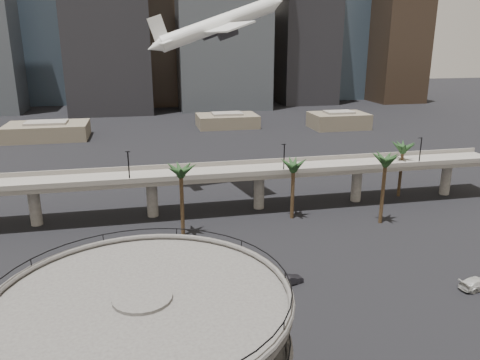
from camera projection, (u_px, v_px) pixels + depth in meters
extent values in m
cylinder|color=#454240|center=(146.00, 349.00, 35.30)|extent=(22.00, 22.00, 0.45)
torus|color=#454240|center=(145.00, 343.00, 35.17)|extent=(22.20, 22.20, 0.50)
torus|color=black|center=(145.00, 334.00, 34.93)|extent=(21.80, 21.80, 0.10)
cylinder|color=#454240|center=(143.00, 302.00, 34.15)|extent=(22.00, 22.00, 0.45)
torus|color=#454240|center=(142.00, 296.00, 34.01)|extent=(22.20, 22.20, 0.50)
torus|color=black|center=(142.00, 287.00, 33.78)|extent=(21.80, 21.80, 0.10)
cube|color=slate|center=(206.00, 175.00, 94.23)|extent=(130.00, 9.00, 0.90)
cube|color=slate|center=(210.00, 176.00, 89.75)|extent=(130.00, 0.30, 1.00)
cube|color=slate|center=(203.00, 165.00, 98.18)|extent=(130.00, 0.30, 1.00)
cylinder|color=slate|center=(35.00, 206.00, 88.82)|extent=(2.20, 2.20, 8.00)
cylinder|color=slate|center=(152.00, 198.00, 93.23)|extent=(2.20, 2.20, 8.00)
cylinder|color=slate|center=(259.00, 191.00, 97.65)|extent=(2.20, 2.20, 8.00)
cylinder|color=slate|center=(356.00, 184.00, 102.07)|extent=(2.20, 2.20, 8.00)
cylinder|color=slate|center=(446.00, 178.00, 106.48)|extent=(2.20, 2.20, 8.00)
cylinder|color=black|center=(129.00, 167.00, 86.46)|extent=(0.24, 0.24, 6.00)
cylinder|color=black|center=(284.00, 159.00, 92.48)|extent=(0.24, 0.24, 6.00)
cylinder|color=black|center=(420.00, 151.00, 98.51)|extent=(0.24, 0.24, 6.00)
cylinder|color=#4C3620|center=(182.00, 204.00, 83.28)|extent=(0.70, 0.70, 12.15)
ellipsoid|color=#1B3719|center=(181.00, 169.00, 81.41)|extent=(4.40, 4.40, 2.00)
cylinder|color=#4C3620|center=(293.00, 192.00, 91.64)|extent=(0.70, 0.70, 10.80)
ellipsoid|color=#1B3719|center=(294.00, 164.00, 89.96)|extent=(4.40, 4.40, 2.00)
cylinder|color=#4C3620|center=(383.00, 192.00, 88.98)|extent=(0.70, 0.70, 12.60)
ellipsoid|color=#1B3719|center=(386.00, 158.00, 87.04)|extent=(4.40, 4.40, 2.00)
cylinder|color=#4C3620|center=(401.00, 172.00, 104.68)|extent=(0.70, 0.70, 11.25)
ellipsoid|color=#1B3719|center=(403.00, 146.00, 102.94)|extent=(4.40, 4.40, 2.00)
cube|color=#69604D|center=(47.00, 131.00, 166.27)|extent=(28.00, 18.00, 5.50)
cube|color=slate|center=(46.00, 122.00, 165.36)|extent=(14.00, 9.00, 0.80)
cube|color=#69604D|center=(227.00, 121.00, 189.15)|extent=(24.00, 16.00, 5.00)
cube|color=slate|center=(227.00, 114.00, 188.31)|extent=(12.00, 8.00, 0.80)
cube|color=#69604D|center=(339.00, 121.00, 186.41)|extent=(22.00, 15.00, 6.00)
cube|color=slate|center=(339.00, 112.00, 185.42)|extent=(11.00, 7.50, 0.80)
cube|color=#364553|center=(57.00, 54.00, 255.66)|extent=(30.00, 30.00, 53.05)
cube|color=slate|center=(51.00, 0.00, 247.64)|extent=(16.50, 16.50, 2.40)
cube|color=#2E2219|center=(168.00, 8.00, 242.27)|extent=(28.00, 26.00, 99.47)
cube|color=#826E5A|center=(254.00, 59.00, 274.02)|extent=(24.00, 24.00, 46.42)
cube|color=slate|center=(254.00, 15.00, 266.96)|extent=(13.20, 13.20, 2.40)
cube|color=black|center=(308.00, 3.00, 246.77)|extent=(30.00, 28.00, 105.00)
cube|color=#364553|center=(339.00, 31.00, 274.91)|extent=(34.00, 30.00, 77.37)
cube|color=#2E2219|center=(399.00, 43.00, 258.44)|extent=(26.00, 26.00, 64.10)
cube|color=#826E5A|center=(187.00, 62.00, 285.95)|extent=(22.00, 22.00, 42.00)
cube|color=slate|center=(186.00, 23.00, 279.53)|extent=(12.10, 12.10, 2.40)
cylinder|color=silver|center=(218.00, 24.00, 103.19)|extent=(27.28, 8.67, 11.99)
cone|color=silver|center=(277.00, 3.00, 107.23)|extent=(4.96, 4.29, 4.42)
cone|color=silver|center=(155.00, 47.00, 99.16)|extent=(4.76, 3.89, 4.05)
cube|color=silver|center=(215.00, 28.00, 103.16)|extent=(11.67, 29.98, 2.33)
cube|color=silver|center=(163.00, 42.00, 99.52)|extent=(4.14, 10.04, 0.97)
cube|color=silver|center=(158.00, 29.00, 98.44)|extent=(4.65, 1.23, 6.09)
cylinder|color=#242328|center=(211.00, 34.00, 108.57)|extent=(4.81, 2.79, 3.15)
cylinder|color=#242328|center=(228.00, 33.00, 99.10)|extent=(4.81, 2.79, 3.15)
imported|color=#BC441A|center=(159.00, 344.00, 53.46)|extent=(4.85, 3.54, 1.54)
imported|color=black|center=(289.00, 280.00, 67.76)|extent=(4.60, 2.81, 1.43)
imported|color=beige|center=(478.00, 283.00, 66.64)|extent=(5.99, 3.25, 1.65)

